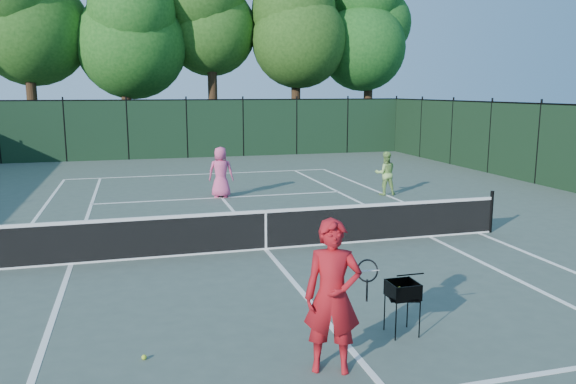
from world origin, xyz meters
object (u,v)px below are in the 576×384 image
object	(u,v)px
ball_hopper	(403,290)
player_green	(385,173)
loose_ball_near_cart	(311,322)
coach	(333,296)
player_pink	(221,172)
loose_ball_midcourt	(144,357)

from	to	relation	value
ball_hopper	player_green	bearing A→B (deg)	80.99
player_green	loose_ball_near_cart	size ratio (longest dim) A/B	21.77
loose_ball_near_cart	coach	bearing A→B (deg)	-96.82
player_pink	loose_ball_midcourt	xyz separation A→B (m)	(-2.76, -11.15, -0.81)
loose_ball_near_cart	loose_ball_midcourt	xyz separation A→B (m)	(-2.48, -0.49, 0.00)
loose_ball_midcourt	ball_hopper	bearing A→B (deg)	-2.77
player_green	loose_ball_midcourt	xyz separation A→B (m)	(-8.22, -10.10, -0.71)
player_green	coach	bearing A→B (deg)	71.32
player_green	ball_hopper	bearing A→B (deg)	75.61
loose_ball_near_cart	loose_ball_midcourt	size ratio (longest dim) A/B	1.00
player_pink	coach	bearing A→B (deg)	102.61
coach	player_pink	distance (m)	12.08
coach	player_pink	world-z (taller)	coach
player_pink	loose_ball_midcourt	size ratio (longest dim) A/B	24.89
loose_ball_near_cart	ball_hopper	bearing A→B (deg)	-29.35
loose_ball_midcourt	player_pink	bearing A→B (deg)	76.09
coach	loose_ball_near_cart	distance (m)	1.71
player_pink	player_green	distance (m)	5.56
loose_ball_near_cart	loose_ball_midcourt	world-z (taller)	same
player_green	ball_hopper	world-z (taller)	player_green
coach	ball_hopper	size ratio (longest dim) A/B	2.48
ball_hopper	loose_ball_near_cart	distance (m)	1.50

